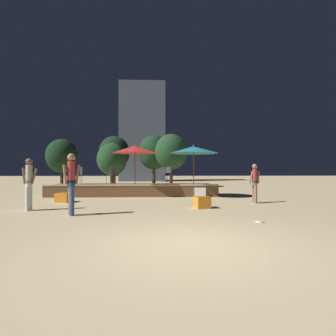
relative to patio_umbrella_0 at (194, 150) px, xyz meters
name	(u,v)px	position (x,y,z in m)	size (l,w,h in m)	color
ground_plane	(187,244)	(-1.38, -8.63, -2.43)	(120.00, 120.00, 0.00)	#D1B784
wooden_deck	(134,190)	(-3.17, 1.33, -2.14)	(8.92, 2.87, 0.66)	brown
patio_umbrella_0	(194,150)	(0.00, 0.00, 0.00)	(2.50, 2.50, 2.69)	brown
patio_umbrella_1	(135,149)	(-3.05, 0.32, 0.03)	(2.36, 2.36, 2.74)	brown
cube_seat_0	(202,202)	(-0.28, -4.03, -2.22)	(0.61, 0.61, 0.42)	orange
cube_seat_1	(200,192)	(0.35, 0.11, -2.19)	(0.66, 0.66, 0.48)	white
cube_seat_2	(64,198)	(-5.92, -1.95, -2.24)	(0.65, 0.65, 0.39)	orange
person_0	(29,182)	(-6.29, -4.31, -1.45)	(0.54, 0.30, 1.78)	white
person_1	(255,182)	(2.19, -2.67, -1.55)	(0.48, 0.29, 1.64)	#997051
person_2	(71,181)	(-4.53, -5.37, -1.37)	(0.48, 0.35, 1.89)	#2D4C7F
bistro_chair_0	(80,173)	(-6.25, 1.59, -1.23)	(0.48, 0.48, 0.90)	#2D3338
bistro_chair_1	(168,173)	(-1.28, 1.45, -1.23)	(0.48, 0.48, 0.90)	#47474C
bistro_chair_2	(112,173)	(-4.31, 0.74, -1.23)	(0.47, 0.47, 0.90)	#47474C
frisbee_disc	(260,221)	(0.80, -6.63, -2.41)	(0.22, 0.22, 0.03)	white
background_tree_0	(114,153)	(-5.90, 11.70, 0.61)	(2.90, 2.90, 4.65)	#3D2B1C
background_tree_1	(154,152)	(-2.11, 9.33, 0.51)	(2.72, 2.72, 4.45)	#3D2B1C
background_tree_2	(112,159)	(-5.64, 8.75, -0.14)	(2.50, 2.50, 3.68)	#3D2B1C
background_tree_3	(62,156)	(-10.32, 10.27, 0.22)	(2.73, 2.73, 4.17)	#3D2B1C
background_tree_4	(171,152)	(-0.71, 7.78, 0.43)	(2.65, 2.65, 4.33)	#3D2B1C
distant_building	(143,133)	(-3.64, 20.59, 3.82)	(5.75, 3.74, 12.50)	#4C5666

